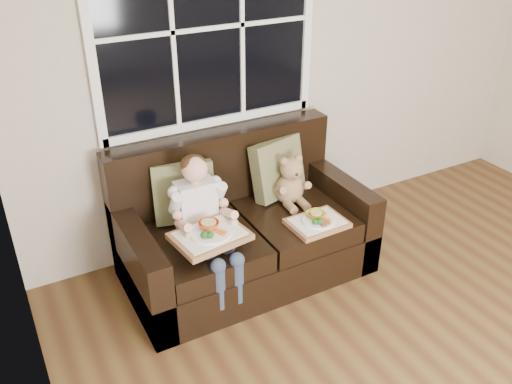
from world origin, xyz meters
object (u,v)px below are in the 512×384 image
child (202,212)px  teddy_bear (291,183)px  tray_left (210,234)px  tray_right (317,222)px  loveseat (242,232)px

child → teddy_bear: (0.74, 0.12, -0.04)m
tray_left → tray_right: tray_left is taller
loveseat → tray_right: (0.39, -0.36, 0.17)m
loveseat → child: 0.49m
tray_right → child: bearing=160.5°
loveseat → tray_left: bearing=-141.9°
loveseat → teddy_bear: bearing=0.4°
child → tray_right: child is taller
teddy_bear → tray_left: 0.82m
child → teddy_bear: bearing=9.2°
teddy_bear → tray_left: size_ratio=0.78×
child → teddy_bear: child is taller
teddy_bear → tray_right: size_ratio=0.98×
teddy_bear → tray_left: teddy_bear is taller
loveseat → child: child is taller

